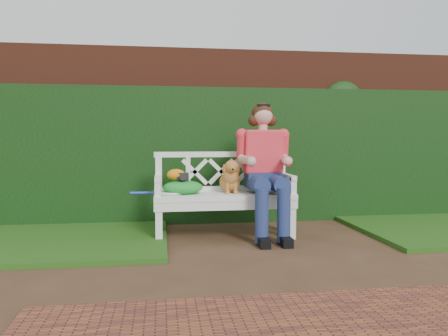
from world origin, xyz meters
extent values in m
plane|color=#3E2717|center=(0.00, 0.00, 0.00)|extent=(60.00, 60.00, 0.00)
cube|color=#612A1A|center=(0.00, 1.90, 1.10)|extent=(10.00, 0.30, 2.20)
cube|color=#174A13|center=(0.00, 1.68, 0.85)|extent=(10.00, 0.18, 1.70)
cube|color=#1E5112|center=(-2.40, 0.90, 0.03)|extent=(2.60, 2.00, 0.05)
cube|color=#522720|center=(0.00, -1.60, 0.01)|extent=(4.00, 1.20, 0.03)
cube|color=black|center=(-0.92, 0.83, 0.67)|extent=(0.13, 0.10, 0.08)
ellipsoid|color=orange|center=(-0.99, 0.85, 0.69)|extent=(0.20, 0.16, 0.12)
camera|label=1|loc=(-1.15, -3.79, 1.08)|focal=35.00mm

